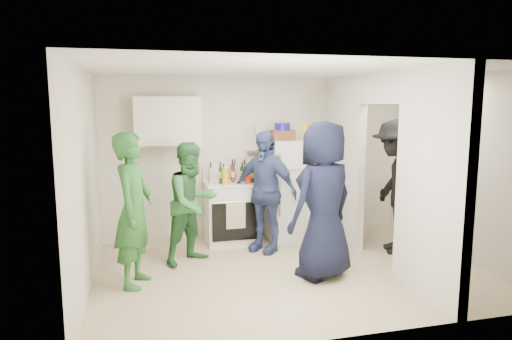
{
  "coord_description": "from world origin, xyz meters",
  "views": [
    {
      "loc": [
        -1.77,
        -5.26,
        2.12
      ],
      "look_at": [
        -0.35,
        0.4,
        1.25
      ],
      "focal_mm": 32.0,
      "sensor_mm": 36.0,
      "label": 1
    }
  ],
  "objects_px": {
    "wicker_basket": "(282,135)",
    "person_denim": "(265,191)",
    "person_green_center": "(192,203)",
    "fridge": "(289,190)",
    "yellow_cup_stack_top": "(305,132)",
    "person_green_left": "(134,210)",
    "person_nook": "(396,186)",
    "blue_bowl": "(282,127)",
    "stove": "(231,212)",
    "person_navy": "(323,200)"
  },
  "relations": [
    {
      "from": "wicker_basket",
      "to": "person_denim",
      "type": "xyz_separation_m",
      "value": [
        -0.42,
        -0.52,
        -0.76
      ]
    },
    {
      "from": "wicker_basket",
      "to": "person_green_center",
      "type": "relative_size",
      "value": 0.22
    },
    {
      "from": "fridge",
      "to": "yellow_cup_stack_top",
      "type": "relative_size",
      "value": 6.19
    },
    {
      "from": "person_green_left",
      "to": "person_nook",
      "type": "distance_m",
      "value": 3.58
    },
    {
      "from": "blue_bowl",
      "to": "person_nook",
      "type": "relative_size",
      "value": 0.13
    },
    {
      "from": "blue_bowl",
      "to": "wicker_basket",
      "type": "bearing_deg",
      "value": 0.0
    },
    {
      "from": "person_green_left",
      "to": "person_green_center",
      "type": "bearing_deg",
      "value": -32.11
    },
    {
      "from": "person_denim",
      "to": "stove",
      "type": "bearing_deg",
      "value": 174.96
    },
    {
      "from": "fridge",
      "to": "wicker_basket",
      "type": "relative_size",
      "value": 4.42
    },
    {
      "from": "person_denim",
      "to": "person_navy",
      "type": "bearing_deg",
      "value": -22.59
    },
    {
      "from": "fridge",
      "to": "yellow_cup_stack_top",
      "type": "height_order",
      "value": "yellow_cup_stack_top"
    },
    {
      "from": "person_denim",
      "to": "fridge",
      "type": "bearing_deg",
      "value": 89.01
    },
    {
      "from": "fridge",
      "to": "person_denim",
      "type": "bearing_deg",
      "value": -137.89
    },
    {
      "from": "person_denim",
      "to": "person_nook",
      "type": "xyz_separation_m",
      "value": [
        1.78,
        -0.49,
        0.08
      ]
    },
    {
      "from": "wicker_basket",
      "to": "person_denim",
      "type": "height_order",
      "value": "person_denim"
    },
    {
      "from": "fridge",
      "to": "person_green_center",
      "type": "xyz_separation_m",
      "value": [
        -1.56,
        -0.68,
        0.03
      ]
    },
    {
      "from": "stove",
      "to": "person_navy",
      "type": "distance_m",
      "value": 1.89
    },
    {
      "from": "wicker_basket",
      "to": "person_green_left",
      "type": "distance_m",
      "value": 2.69
    },
    {
      "from": "person_green_center",
      "to": "stove",
      "type": "bearing_deg",
      "value": 14.67
    },
    {
      "from": "blue_bowl",
      "to": "person_green_center",
      "type": "xyz_separation_m",
      "value": [
        -1.46,
        -0.73,
        -0.95
      ]
    },
    {
      "from": "person_denim",
      "to": "wicker_basket",
      "type": "bearing_deg",
      "value": 98.01
    },
    {
      "from": "stove",
      "to": "person_green_center",
      "type": "bearing_deg",
      "value": -132.53
    },
    {
      "from": "wicker_basket",
      "to": "person_green_center",
      "type": "distance_m",
      "value": 1.83
    },
    {
      "from": "wicker_basket",
      "to": "blue_bowl",
      "type": "bearing_deg",
      "value": 0.0
    },
    {
      "from": "stove",
      "to": "fridge",
      "type": "relative_size",
      "value": 0.6
    },
    {
      "from": "stove",
      "to": "wicker_basket",
      "type": "distance_m",
      "value": 1.41
    },
    {
      "from": "yellow_cup_stack_top",
      "to": "wicker_basket",
      "type": "bearing_deg",
      "value": 154.89
    },
    {
      "from": "stove",
      "to": "person_green_left",
      "type": "xyz_separation_m",
      "value": [
        -1.39,
        -1.34,
        0.43
      ]
    },
    {
      "from": "person_green_left",
      "to": "person_navy",
      "type": "height_order",
      "value": "person_navy"
    },
    {
      "from": "blue_bowl",
      "to": "person_nook",
      "type": "bearing_deg",
      "value": -36.34
    },
    {
      "from": "person_green_center",
      "to": "person_denim",
      "type": "distance_m",
      "value": 1.07
    },
    {
      "from": "stove",
      "to": "yellow_cup_stack_top",
      "type": "distance_m",
      "value": 1.66
    },
    {
      "from": "blue_bowl",
      "to": "person_nook",
      "type": "distance_m",
      "value": 1.88
    },
    {
      "from": "fridge",
      "to": "person_green_center",
      "type": "bearing_deg",
      "value": -156.37
    },
    {
      "from": "wicker_basket",
      "to": "person_green_center",
      "type": "bearing_deg",
      "value": -153.37
    },
    {
      "from": "fridge",
      "to": "blue_bowl",
      "type": "xyz_separation_m",
      "value": [
        -0.1,
        0.05,
        0.98
      ]
    },
    {
      "from": "stove",
      "to": "person_navy",
      "type": "height_order",
      "value": "person_navy"
    },
    {
      "from": "person_navy",
      "to": "fridge",
      "type": "bearing_deg",
      "value": -118.34
    },
    {
      "from": "blue_bowl",
      "to": "stove",
      "type": "bearing_deg",
      "value": -178.58
    },
    {
      "from": "person_green_left",
      "to": "person_green_center",
      "type": "height_order",
      "value": "person_green_left"
    },
    {
      "from": "person_green_center",
      "to": "person_denim",
      "type": "bearing_deg",
      "value": -21.14
    },
    {
      "from": "stove",
      "to": "person_nook",
      "type": "relative_size",
      "value": 0.49
    },
    {
      "from": "wicker_basket",
      "to": "person_nook",
      "type": "height_order",
      "value": "person_nook"
    },
    {
      "from": "fridge",
      "to": "person_navy",
      "type": "distance_m",
      "value": 1.62
    },
    {
      "from": "fridge",
      "to": "person_navy",
      "type": "xyz_separation_m",
      "value": [
        -0.09,
        -1.61,
        0.18
      ]
    },
    {
      "from": "stove",
      "to": "wicker_basket",
      "type": "relative_size",
      "value": 2.67
    },
    {
      "from": "person_green_left",
      "to": "person_green_center",
      "type": "xyz_separation_m",
      "value": [
        0.74,
        0.63,
        -0.09
      ]
    },
    {
      "from": "person_green_left",
      "to": "stove",
      "type": "bearing_deg",
      "value": -28.62
    },
    {
      "from": "person_green_center",
      "to": "person_nook",
      "type": "distance_m",
      "value": 2.84
    },
    {
      "from": "person_green_center",
      "to": "person_navy",
      "type": "height_order",
      "value": "person_navy"
    }
  ]
}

